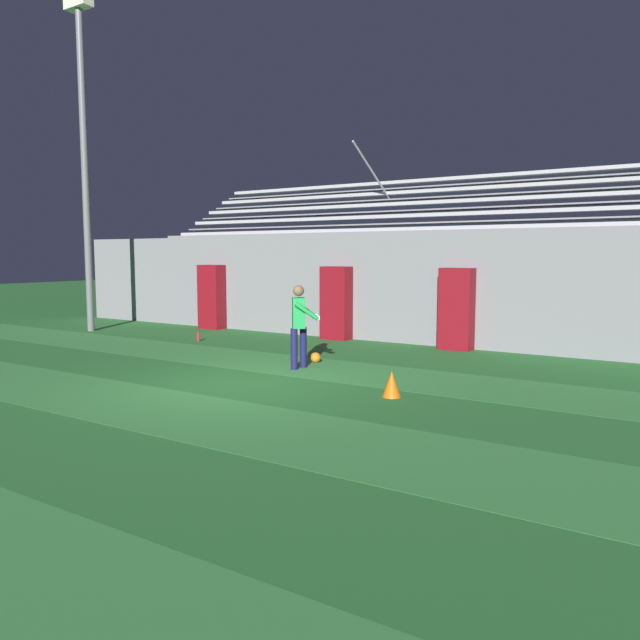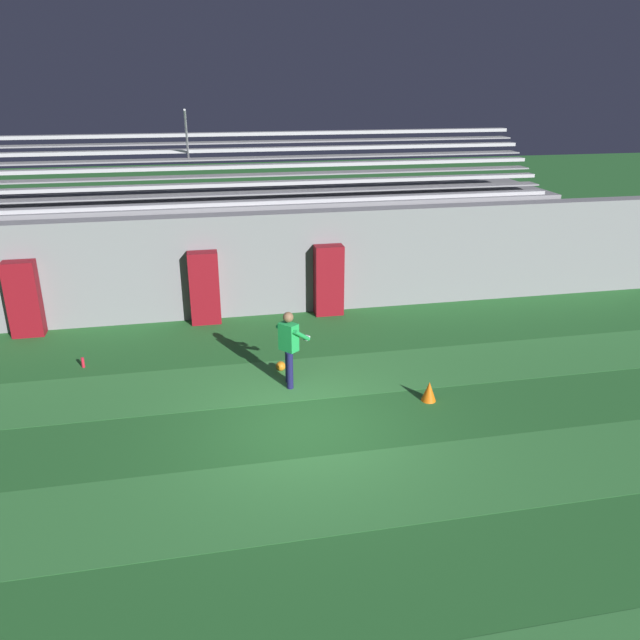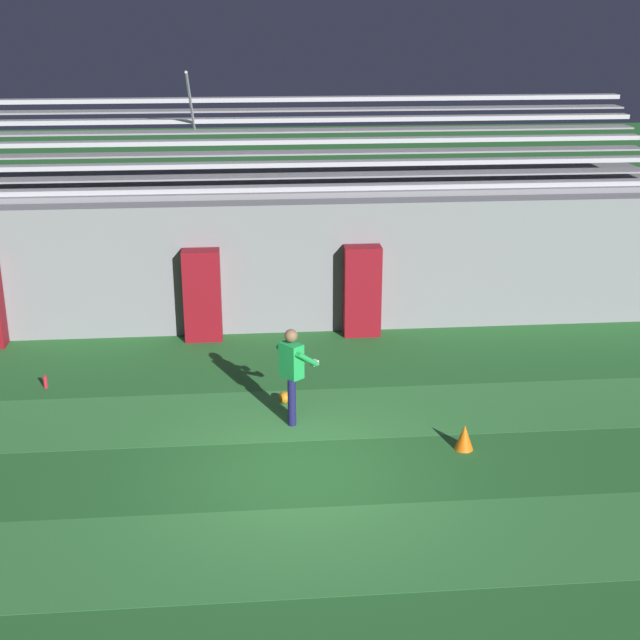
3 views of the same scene
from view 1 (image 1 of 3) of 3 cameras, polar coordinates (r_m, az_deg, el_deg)
The scene contains 13 objects.
ground_plane at distance 11.04m, azimuth -7.28°, elevation -5.92°, with size 80.00×80.00×0.00m, color #286B2D.
turf_stripe_mid at distance 9.68m, azimuth -14.78°, elevation -7.76°, with size 28.00×2.03×0.01m, color #38843D.
turf_stripe_far at distance 12.70m, azimuth -1.08°, elevation -4.29°, with size 28.00×2.03×0.01m, color #38843D.
back_wall at distance 16.33m, azimuth 7.55°, elevation 2.90°, with size 24.00×0.60×2.80m, color gray.
padding_pillar_gate_left at distance 16.68m, azimuth 1.48°, elevation 1.56°, with size 0.78×0.44×1.95m, color maroon.
padding_pillar_gate_right at distance 15.20m, azimuth 12.37°, elevation 0.98°, with size 0.78×0.44×1.95m, color maroon.
padding_pillar_far_left at distance 19.39m, azimuth -9.88°, elevation 2.09°, with size 0.78×0.44×1.95m, color maroon.
bleacher_stand at distance 18.47m, azimuth 10.68°, elevation 3.53°, with size 18.00×4.05×5.43m.
floodlight_pole at distance 20.06m, azimuth -20.83°, elevation 16.20°, with size 0.90×0.36×9.65m.
goalkeeper at distance 12.39m, azimuth -1.89°, elevation -0.10°, with size 0.73×0.74×1.67m.
soccer_ball at distance 13.15m, azimuth -0.42°, elevation -3.45°, with size 0.22×0.22×0.22m, color orange.
traffic_cone at distance 10.08m, azimuth 6.57°, elevation -5.84°, with size 0.30×0.30×0.42m, color orange.
water_bottle at distance 16.70m, azimuth -11.06°, elevation -1.51°, with size 0.07×0.07×0.24m, color red.
Camera 1 is at (6.99, -8.23, 2.28)m, focal length 35.00 mm.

